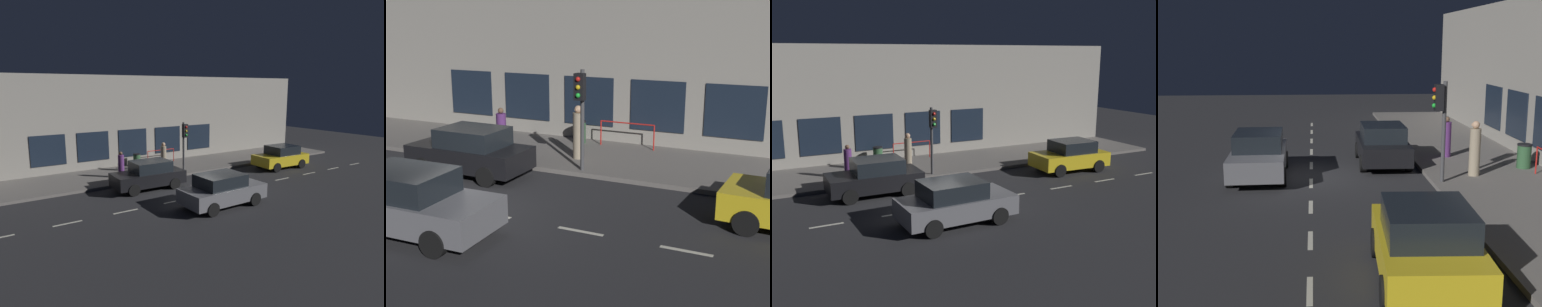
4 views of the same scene
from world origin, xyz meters
TOP-DOWN VIEW (x-y plane):
  - ground_plane at (0.00, 0.00)m, footprint 60.00×60.00m
  - sidewalk at (6.25, 0.00)m, footprint 4.50×32.00m
  - lane_centre_line at (0.00, -1.00)m, footprint 0.12×27.20m
  - traffic_light at (4.17, -1.66)m, footprint 0.48×0.32m
  - parked_car_0 at (2.75, 1.63)m, footprint 1.94×3.98m
  - parked_car_1 at (-1.81, 0.02)m, footprint 2.02×4.20m
  - parked_car_2 at (2.27, -8.52)m, footprint 2.09×3.90m
  - pedestrian_0 at (5.59, -0.89)m, footprint 0.46×0.46m
  - pedestrian_1 at (5.39, 2.18)m, footprint 0.41×0.41m
  - trash_bin at (7.73, 0.06)m, footprint 0.52×0.52m

SIDE VIEW (x-z plane):
  - ground_plane at x=0.00m, z-range 0.00..0.00m
  - lane_centre_line at x=0.00m, z-range 0.00..0.01m
  - sidewalk at x=6.25m, z-range 0.00..0.15m
  - trash_bin at x=7.73m, z-range 0.15..1.04m
  - parked_car_2 at x=2.27m, z-range 0.00..1.58m
  - parked_car_0 at x=2.75m, z-range 0.00..1.58m
  - parked_car_1 at x=-1.81m, z-range 0.00..1.58m
  - pedestrian_1 at x=5.39m, z-range 0.08..1.70m
  - pedestrian_0 at x=5.59m, z-range 0.09..1.98m
  - traffic_light at x=4.17m, z-range 0.80..4.09m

